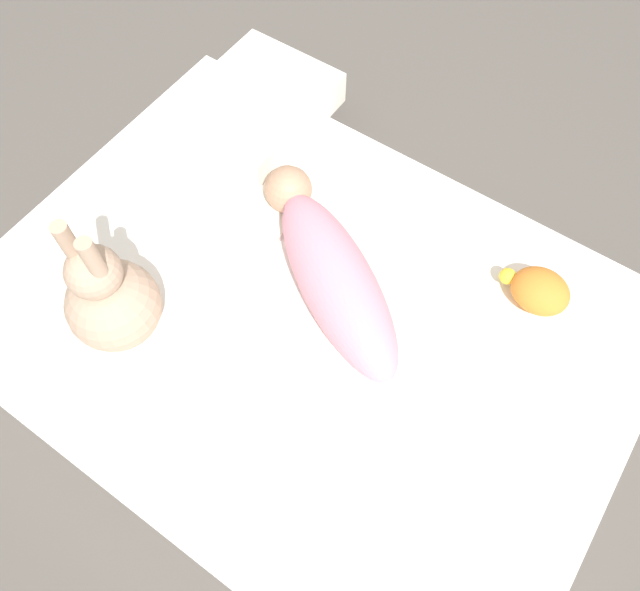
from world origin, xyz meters
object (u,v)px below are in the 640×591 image
object	(u,v)px
turtle_plush	(539,290)
pillow	(256,107)
bunny_plush	(111,300)
swaddled_baby	(331,270)

from	to	relation	value
turtle_plush	pillow	bearing A→B (deg)	-5.76
pillow	turtle_plush	xyz separation A→B (m)	(-0.84, 0.09, -0.00)
pillow	bunny_plush	xyz separation A→B (m)	(-0.13, 0.65, 0.07)
swaddled_baby	turtle_plush	xyz separation A→B (m)	(-0.40, -0.23, -0.03)
pillow	turtle_plush	bearing A→B (deg)	174.24
swaddled_baby	pillow	bearing A→B (deg)	-3.08
swaddled_baby	bunny_plush	distance (m)	0.46
swaddled_baby	bunny_plush	xyz separation A→B (m)	(0.31, 0.34, 0.05)
pillow	bunny_plush	world-z (taller)	bunny_plush
bunny_plush	turtle_plush	xyz separation A→B (m)	(-0.71, -0.57, -0.08)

